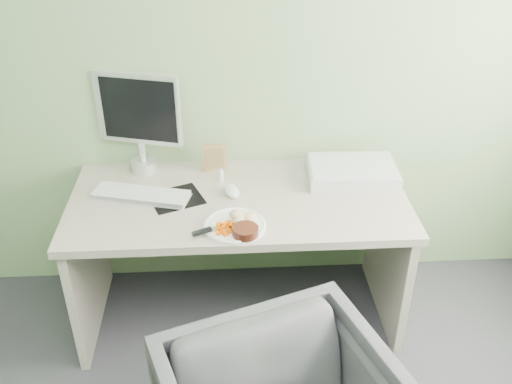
{
  "coord_description": "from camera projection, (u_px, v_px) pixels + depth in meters",
  "views": [
    {
      "loc": [
        -0.05,
        -0.66,
        2.16
      ],
      "look_at": [
        0.07,
        1.5,
        0.84
      ],
      "focal_mm": 40.0,
      "sensor_mm": 36.0,
      "label": 1
    }
  ],
  "objects": [
    {
      "name": "wall_back",
      "position": [
        234.0,
        45.0,
        2.69
      ],
      "size": [
        3.5,
        0.0,
        3.5
      ],
      "primitive_type": "plane",
      "rotation": [
        1.57,
        0.0,
        0.0
      ],
      "color": "gray",
      "rests_on": "floor"
    },
    {
      "name": "mousepad",
      "position": [
        176.0,
        198.0,
        2.69
      ],
      "size": [
        0.29,
        0.28,
        0.0
      ],
      "primitive_type": "cube",
      "rotation": [
        0.0,
        0.0,
        0.38
      ],
      "color": "black",
      "rests_on": "desk"
    },
    {
      "name": "potato_pile",
      "position": [
        239.0,
        216.0,
        2.48
      ],
      "size": [
        0.15,
        0.13,
        0.07
      ],
      "primitive_type": "ellipsoid",
      "rotation": [
        0.0,
        0.0,
        -0.31
      ],
      "color": "tan",
      "rests_on": "plate"
    },
    {
      "name": "plate",
      "position": [
        235.0,
        226.0,
        2.49
      ],
      "size": [
        0.27,
        0.27,
        0.01
      ],
      "primitive_type": "cylinder",
      "color": "white",
      "rests_on": "desk"
    },
    {
      "name": "keyboard",
      "position": [
        141.0,
        194.0,
        2.69
      ],
      "size": [
        0.47,
        0.25,
        0.02
      ],
      "primitive_type": "cube",
      "rotation": [
        0.0,
        0.0,
        -0.26
      ],
      "color": "white",
      "rests_on": "desk"
    },
    {
      "name": "computer_mouse",
      "position": [
        232.0,
        191.0,
        2.71
      ],
      "size": [
        0.1,
        0.13,
        0.04
      ],
      "primitive_type": "ellipsoid",
      "rotation": [
        0.0,
        0.0,
        0.29
      ],
      "color": "white",
      "rests_on": "desk"
    },
    {
      "name": "desk",
      "position": [
        239.0,
        230.0,
        2.79
      ],
      "size": [
        1.6,
        0.75,
        0.73
      ],
      "color": "#A99C8D",
      "rests_on": "floor"
    },
    {
      "name": "carrot_heap",
      "position": [
        223.0,
        227.0,
        2.43
      ],
      "size": [
        0.08,
        0.07,
        0.05
      ],
      "primitive_type": "cube",
      "rotation": [
        0.0,
        0.0,
        0.17
      ],
      "color": "#EC6004",
      "rests_on": "plate"
    },
    {
      "name": "steak_knife",
      "position": [
        210.0,
        229.0,
        2.43
      ],
      "size": [
        0.21,
        0.12,
        0.02
      ],
      "rotation": [
        0.0,
        0.0,
        0.44
      ],
      "color": "silver",
      "rests_on": "plate"
    },
    {
      "name": "steak",
      "position": [
        245.0,
        231.0,
        2.41
      ],
      "size": [
        0.14,
        0.14,
        0.04
      ],
      "primitive_type": "cylinder",
      "rotation": [
        0.0,
        0.0,
        -0.34
      ],
      "color": "black",
      "rests_on": "plate"
    },
    {
      "name": "scanner",
      "position": [
        352.0,
        172.0,
        2.84
      ],
      "size": [
        0.45,
        0.31,
        0.07
      ],
      "primitive_type": "cube",
      "rotation": [
        0.0,
        0.0,
        -0.04
      ],
      "color": "silver",
      "rests_on": "desk"
    },
    {
      "name": "eyedrop_bottle",
      "position": [
        221.0,
        175.0,
        2.82
      ],
      "size": [
        0.03,
        0.03,
        0.08
      ],
      "color": "white",
      "rests_on": "desk"
    },
    {
      "name": "photo_frame",
      "position": [
        215.0,
        158.0,
        2.88
      ],
      "size": [
        0.12,
        0.03,
        0.15
      ],
      "primitive_type": "cube",
      "rotation": [
        0.0,
        0.0,
        0.1
      ],
      "color": "olive",
      "rests_on": "desk"
    },
    {
      "name": "monitor",
      "position": [
        139.0,
        117.0,
        2.79
      ],
      "size": [
        0.42,
        0.17,
        0.51
      ],
      "rotation": [
        0.0,
        0.0,
        -0.28
      ],
      "color": "silver",
      "rests_on": "desk"
    }
  ]
}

